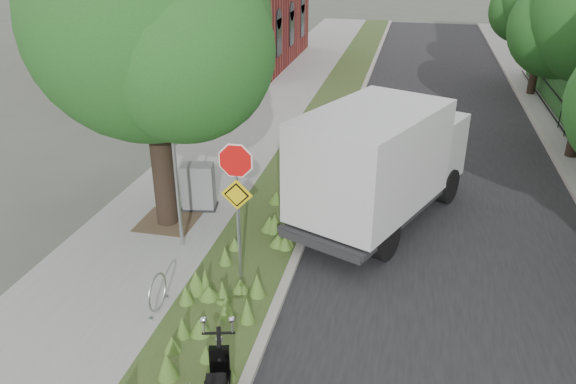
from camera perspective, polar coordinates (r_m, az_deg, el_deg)
name	(u,v)px	position (r m, az deg, el deg)	size (l,w,h in m)	color
ground	(301,313)	(11.24, 1.30, -12.23)	(120.00, 120.00, 0.00)	#4C5147
sidewalk_near	(242,133)	(20.83, -4.74, 6.00)	(3.50, 60.00, 0.12)	gray
verge	(315,138)	(20.22, 2.77, 5.46)	(2.00, 60.00, 0.12)	#364A1F
kerb_near	(343,140)	(20.08, 5.59, 5.25)	(0.20, 60.00, 0.13)	#9E9991
road	(444,149)	(20.02, 15.58, 4.18)	(7.00, 60.00, 0.01)	black
kerb_far	(554,156)	(20.52, 25.37, 3.33)	(0.20, 60.00, 0.13)	#9E9991
street_tree_main	(147,31)	(13.17, -14.17, 15.54)	(6.21, 5.54, 7.66)	black
bare_post	(175,166)	(12.58, -11.38, 2.63)	(0.08, 0.08, 4.00)	#A5A8AD
bike_hoop	(157,292)	(11.23, -13.14, -9.88)	(0.06, 0.78, 0.77)	#A5A8AD
sign_assembly	(237,187)	(10.84, -5.23, 0.52)	(0.94, 0.08, 3.22)	#A5A8AD
far_tree_c	(545,5)	(27.49, 24.65, 16.89)	(4.37, 3.89, 5.93)	black
box_truck	(382,159)	(14.03, 9.48, 3.34)	(4.33, 6.18, 2.62)	#262628
utility_cabinet	(199,187)	(14.88, -9.08, 0.47)	(1.01, 0.77, 1.22)	#262628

